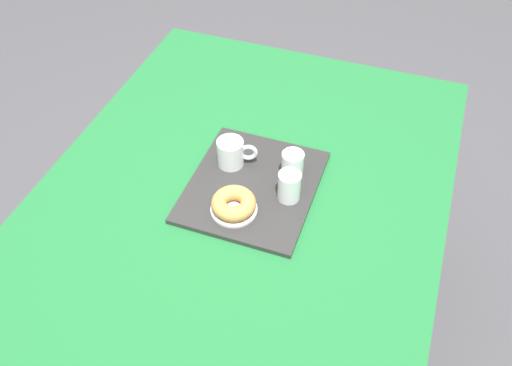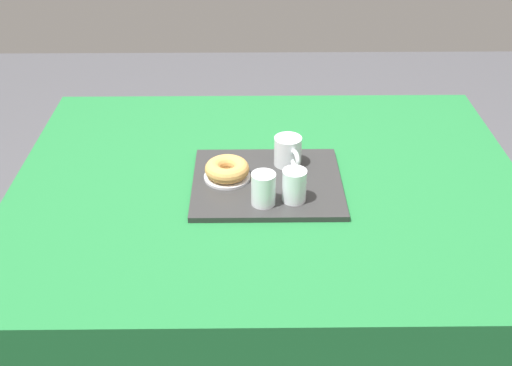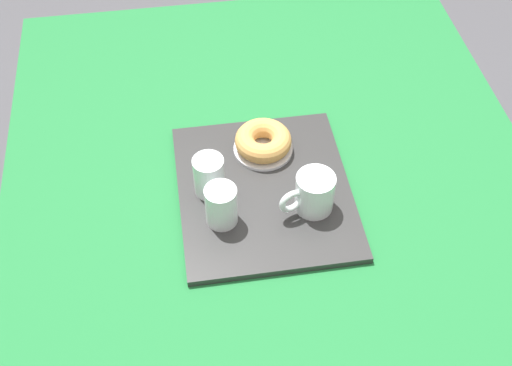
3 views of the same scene
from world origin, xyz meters
name	(u,v)px [view 1 (image 1 of 3)]	position (x,y,z in m)	size (l,w,h in m)	color
ground_plane	(248,326)	(0.00, 0.00, 0.00)	(6.00, 6.00, 0.00)	#47474C
dining_table	(246,207)	(0.00, 0.00, 0.68)	(1.36, 1.08, 0.77)	#1E6B33
serving_tray	(253,186)	(-0.01, -0.02, 0.78)	(0.39, 0.34, 0.01)	#2D2D2D
tea_mug_left	(231,153)	(0.05, 0.06, 0.82)	(0.07, 0.11, 0.08)	white
water_glass_near	(289,187)	(-0.02, -0.13, 0.82)	(0.06, 0.06, 0.08)	white
water_glass_far	(292,167)	(0.06, -0.12, 0.82)	(0.06, 0.06, 0.08)	white
donut_plate_left	(234,209)	(-0.11, -0.01, 0.79)	(0.12, 0.12, 0.01)	silver
sugar_donut_left	(234,203)	(-0.11, -0.01, 0.81)	(0.12, 0.12, 0.04)	tan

